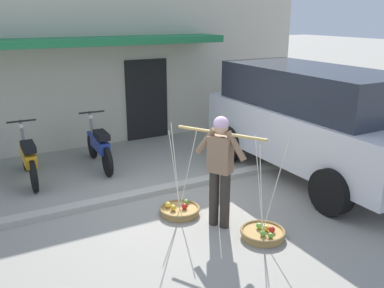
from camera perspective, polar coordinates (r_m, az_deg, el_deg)
ground_plane at (r=7.07m, az=-1.06°, el=-8.43°), size 90.00×90.00×0.00m
sidewalk_curb at (r=7.62m, az=-3.53°, el=-6.07°), size 20.00×0.24×0.10m
fruit_vendor at (r=6.10m, az=3.85°, el=-2.81°), size 0.74×1.24×1.70m
fruit_basket_left_side at (r=6.78m, az=-1.68°, el=-8.91°), size 0.65×0.65×1.45m
fruit_basket_right_side at (r=6.21m, az=9.60°, el=-11.78°), size 0.65×0.65×1.45m
motorcycle_nearest_shop at (r=8.52m, az=-21.36°, el=-1.81°), size 0.54×1.82×1.09m
motorcycle_second_in_row at (r=8.88m, az=-12.48°, el=-0.25°), size 0.54×1.82×1.09m
parked_truck at (r=8.43m, az=16.04°, el=3.33°), size 2.18×4.82×2.10m
storefront_building at (r=12.39m, az=-19.53°, el=11.85°), size 13.00×6.00×4.20m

